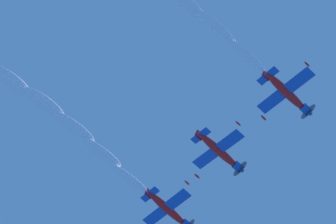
% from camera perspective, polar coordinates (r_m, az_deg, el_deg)
% --- Properties ---
extents(airplane_lead, '(6.89, 7.31, 3.01)m').
position_cam_1_polar(airplane_lead, '(88.60, 0.07, -7.31)').
color(airplane_lead, red).
extents(airplane_left_wingman, '(6.90, 7.12, 3.44)m').
position_cam_1_polar(airplane_left_wingman, '(85.03, 3.90, -2.98)').
color(airplane_left_wingman, red).
extents(airplane_right_wingman, '(6.89, 7.25, 3.16)m').
position_cam_1_polar(airplane_right_wingman, '(82.36, 8.90, 1.37)').
color(airplane_right_wingman, red).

